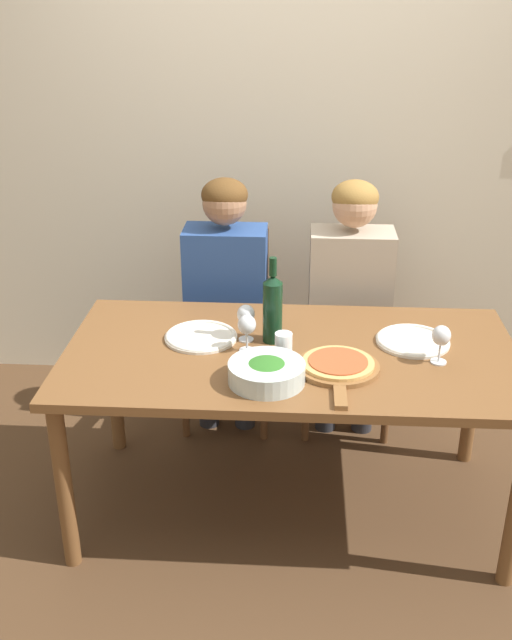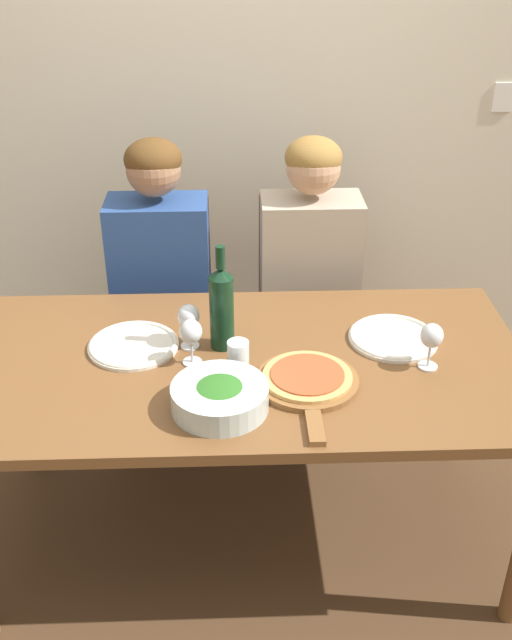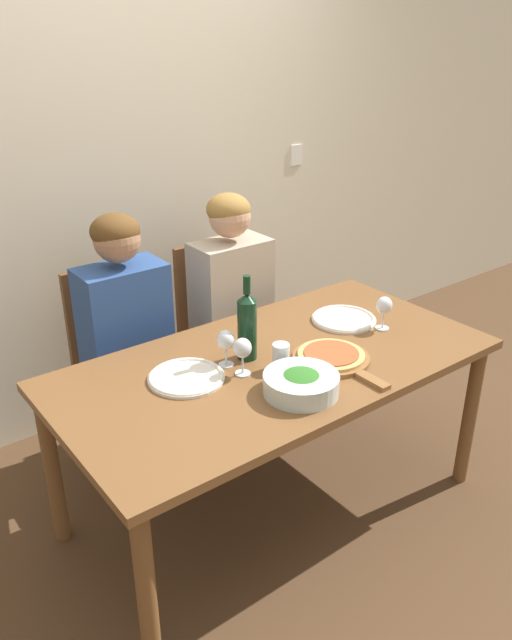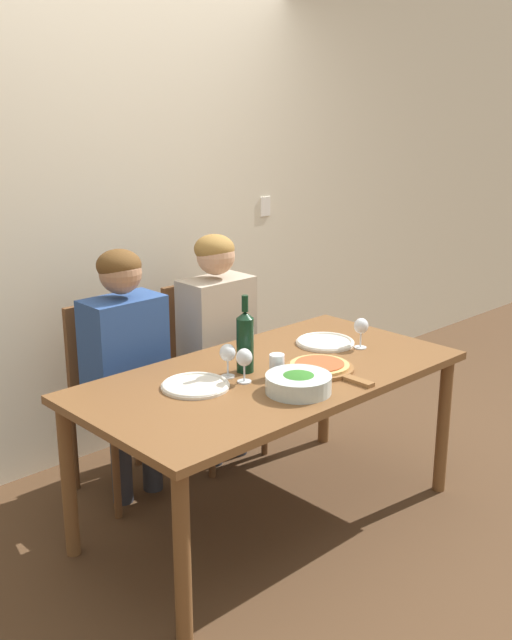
{
  "view_description": "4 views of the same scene",
  "coord_description": "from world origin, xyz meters",
  "views": [
    {
      "loc": [
        0.02,
        -2.56,
        2.05
      ],
      "look_at": [
        -0.14,
        0.1,
        0.82
      ],
      "focal_mm": 42.0,
      "sensor_mm": 36.0,
      "label": 1
    },
    {
      "loc": [
        -0.04,
        -1.95,
        2.01
      ],
      "look_at": [
        0.03,
        0.09,
        0.82
      ],
      "focal_mm": 42.0,
      "sensor_mm": 36.0,
      "label": 2
    },
    {
      "loc": [
        -1.38,
        -1.68,
        1.92
      ],
      "look_at": [
        -0.09,
        0.01,
        0.93
      ],
      "focal_mm": 35.0,
      "sensor_mm": 36.0,
      "label": 3
    },
    {
      "loc": [
        -2.19,
        -2.21,
        1.89
      ],
      "look_at": [
        0.06,
        0.16,
        0.93
      ],
      "focal_mm": 42.0,
      "sensor_mm": 36.0,
      "label": 4
    }
  ],
  "objects": [
    {
      "name": "ground_plane",
      "position": [
        0.0,
        0.0,
        0.0
      ],
      "size": [
        40.0,
        40.0,
        0.0
      ],
      "primitive_type": "plane",
      "color": "#4C331E"
    },
    {
      "name": "back_wall",
      "position": [
        0.0,
        1.2,
        1.35
      ],
      "size": [
        10.0,
        0.06,
        2.7
      ],
      "color": "beige",
      "rests_on": "ground"
    },
    {
      "name": "dining_table",
      "position": [
        0.0,
        0.0,
        0.66
      ],
      "size": [
        1.75,
        0.9,
        0.74
      ],
      "color": "brown",
      "rests_on": "ground"
    },
    {
      "name": "chair_left",
      "position": [
        -0.32,
        0.77,
        0.51
      ],
      "size": [
        0.42,
        0.42,
        0.95
      ],
      "color": "brown",
      "rests_on": "ground"
    },
    {
      "name": "chair_right",
      "position": [
        0.26,
        0.77,
        0.51
      ],
      "size": [
        0.42,
        0.42,
        0.95
      ],
      "color": "brown",
      "rests_on": "ground"
    },
    {
      "name": "person_woman",
      "position": [
        -0.32,
        0.66,
        0.75
      ],
      "size": [
        0.47,
        0.51,
        1.24
      ],
      "color": "#28282D",
      "rests_on": "ground"
    },
    {
      "name": "person_man",
      "position": [
        0.26,
        0.66,
        0.75
      ],
      "size": [
        0.47,
        0.51,
        1.24
      ],
      "color": "#28282D",
      "rests_on": "ground"
    },
    {
      "name": "wine_bottle",
      "position": [
        -0.08,
        0.08,
        0.88
      ],
      "size": [
        0.08,
        0.08,
        0.35
      ],
      "color": "black",
      "rests_on": "dining_table"
    },
    {
      "name": "broccoli_bowl",
      "position": [
        -0.08,
        -0.25,
        0.77
      ],
      "size": [
        0.27,
        0.27,
        0.08
      ],
      "color": "silver",
      "rests_on": "dining_table"
    },
    {
      "name": "dinner_plate_left",
      "position": [
        -0.36,
        0.09,
        0.75
      ],
      "size": [
        0.29,
        0.29,
        0.02
      ],
      "color": "silver",
      "rests_on": "dining_table"
    },
    {
      "name": "dinner_plate_right",
      "position": [
        0.48,
        0.1,
        0.75
      ],
      "size": [
        0.29,
        0.29,
        0.02
      ],
      "color": "silver",
      "rests_on": "dining_table"
    },
    {
      "name": "pizza_on_board",
      "position": [
        0.17,
        -0.14,
        0.75
      ],
      "size": [
        0.31,
        0.45,
        0.04
      ],
      "color": "brown",
      "rests_on": "dining_table"
    },
    {
      "name": "wine_glass_left",
      "position": [
        -0.17,
        -0.01,
        0.84
      ],
      "size": [
        0.07,
        0.07,
        0.15
      ],
      "color": "silver",
      "rests_on": "dining_table"
    },
    {
      "name": "wine_glass_right",
      "position": [
        0.55,
        -0.06,
        0.84
      ],
      "size": [
        0.07,
        0.07,
        0.15
      ],
      "color": "silver",
      "rests_on": "dining_table"
    },
    {
      "name": "wine_glass_centre",
      "position": [
        -0.18,
        0.08,
        0.84
      ],
      "size": [
        0.07,
        0.07,
        0.15
      ],
      "color": "silver",
      "rests_on": "dining_table"
    },
    {
      "name": "water_tumbler",
      "position": [
        -0.03,
        -0.07,
        0.79
      ],
      "size": [
        0.07,
        0.07,
        0.11
      ],
      "color": "silver",
      "rests_on": "dining_table"
    }
  ]
}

